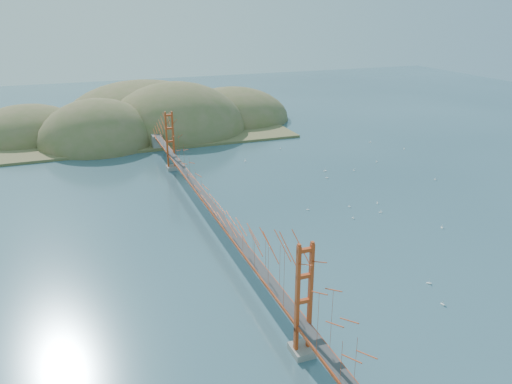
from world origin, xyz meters
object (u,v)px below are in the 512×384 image
object	(u,v)px
sailboat_1	(353,218)
sailboat_0	(349,206)
bridge	(212,184)
sailboat_2	(381,212)

from	to	relation	value
sailboat_1	sailboat_0	world-z (taller)	sailboat_1
bridge	sailboat_1	distance (m)	22.73
bridge	sailboat_0	xyz separation A→B (m)	(23.12, 0.01, -6.87)
sailboat_1	bridge	bearing A→B (deg)	168.60
bridge	sailboat_1	xyz separation A→B (m)	(21.24, -4.28, -6.87)
sailboat_0	sailboat_2	bearing A→B (deg)	-48.12
bridge	sailboat_2	xyz separation A→B (m)	(26.55, -3.81, -6.87)
sailboat_1	sailboat_2	xyz separation A→B (m)	(5.31, 0.47, 0.00)
sailboat_0	sailboat_1	bearing A→B (deg)	-113.66
bridge	sailboat_0	bearing A→B (deg)	0.04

